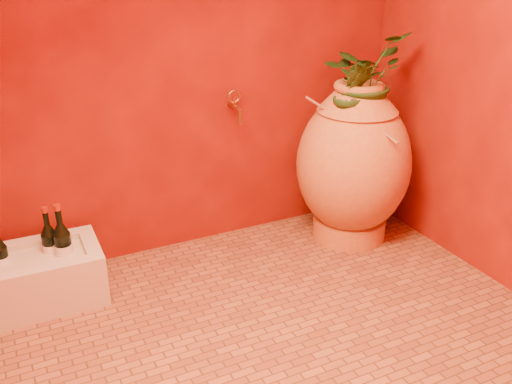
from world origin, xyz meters
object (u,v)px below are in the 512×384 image
stone_basin (43,277)px  wine_bottle_c (51,246)px  amphora (353,163)px  wine_bottle_b (63,247)px  wine_bottle_a (1,259)px  wall_tap (235,105)px

stone_basin → wine_bottle_c: bearing=35.9°
stone_basin → wine_bottle_c: 0.15m
amphora → wine_bottle_b: amphora is taller
wine_bottle_a → wine_bottle_c: 0.22m
amphora → wine_bottle_c: 1.66m
wine_bottle_c → wall_tap: size_ratio=1.89×
stone_basin → wall_tap: 1.30m
wine_bottle_c → stone_basin: bearing=-144.1°
wine_bottle_c → wall_tap: wall_tap is taller
wall_tap → amphora: bearing=-23.6°
stone_basin → wall_tap: size_ratio=3.27×
stone_basin → wine_bottle_b: size_ratio=1.61×
wine_bottle_a → wall_tap: 1.38m
stone_basin → wine_bottle_b: wine_bottle_b is taller
amphora → stone_basin: bearing=176.6°
stone_basin → wine_bottle_a: bearing=166.9°
wine_bottle_a → wine_bottle_b: wine_bottle_b is taller
wine_bottle_b → wine_bottle_a: bearing=170.2°
wine_bottle_a → amphora: bearing=-4.2°
stone_basin → amphora: bearing=-3.4°
wine_bottle_b → amphora: bearing=-3.3°
wine_bottle_a → wine_bottle_c: wine_bottle_c is taller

